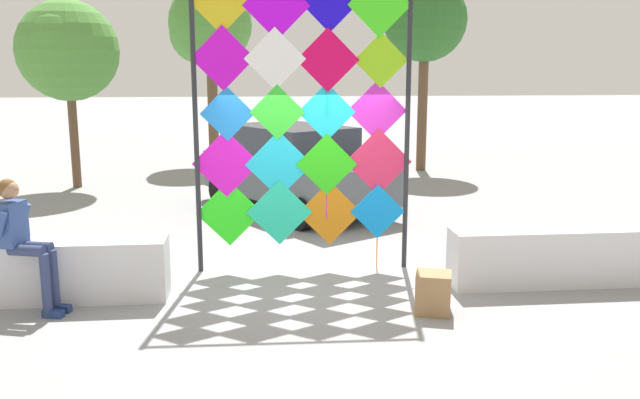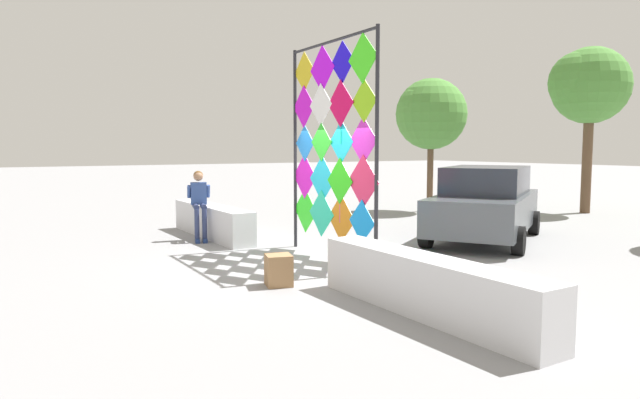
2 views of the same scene
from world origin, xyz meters
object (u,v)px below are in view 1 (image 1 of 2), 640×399
Objects in this scene: seated_vendor at (23,235)px; tree_far_right at (427,21)px; kite_display_rack at (302,110)px; parked_car at (295,167)px; tree_palm_like at (68,49)px; cardboard_box_large at (433,293)px; tree_broadleaf at (207,25)px.

seated_vendor is 0.30× the size of tree_far_right.
kite_display_rack is 2.60× the size of seated_vendor.
tree_palm_like reaches higher than parked_car.
seated_vendor is 3.30× the size of cardboard_box_large.
cardboard_box_large is (1.27, -6.06, -0.62)m from parked_car.
parked_car is at bearing 88.03° from kite_display_rack.
cardboard_box_large is (4.78, -0.45, -0.72)m from seated_vendor.
cardboard_box_large is 14.08m from tree_broadleaf.
tree_far_right is (7.47, 10.61, 3.18)m from seated_vendor.
tree_far_right is at bearing -18.44° from tree_broadleaf.
tree_broadleaf is (-3.43, 13.10, 3.85)m from cardboard_box_large.
tree_far_right is at bearing 11.97° from tree_palm_like.
cardboard_box_large is at bearing -75.31° from tree_broadleaf.
parked_car reaches higher than cardboard_box_large.
seated_vendor is 0.30× the size of tree_broadleaf.
kite_display_rack is at bearing -79.80° from tree_broadleaf.
cardboard_box_large is at bearing -78.13° from parked_car.
seated_vendor is 4.85m from cardboard_box_large.
tree_broadleaf is (-2.16, 7.04, 3.23)m from parked_car.
parked_car is 7.17m from tree_far_right.
kite_display_rack reaches higher than cardboard_box_large.
cardboard_box_large is 11.56m from tree_palm_like.
tree_broadleaf reaches higher than seated_vendor.
seated_vendor is at bearing -156.73° from kite_display_rack.
tree_broadleaf is at bearing 100.20° from kite_display_rack.
tree_palm_like is (-1.62, 8.68, 2.34)m from seated_vendor.
tree_broadleaf reaches higher than kite_display_rack.
parked_car is 1.07× the size of tree_palm_like.
kite_display_rack is 4.41m from parked_car.
kite_display_rack is 0.94× the size of tree_palm_like.
seated_vendor is 6.62m from parked_car.
cardboard_box_large is at bearing -54.97° from tree_palm_like.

